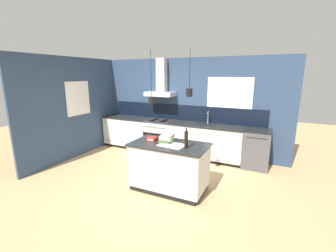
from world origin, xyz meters
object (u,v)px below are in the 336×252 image
Objects in this scene: bottle_on_island at (186,139)px; oven_range at (159,136)px; book_stack at (167,138)px; red_supply_box at (152,139)px; dishwasher at (256,149)px.

oven_range is at bearing 128.94° from bottle_on_island.
bottle_on_island is 1.00× the size of book_stack.
red_supply_box is at bearing -66.11° from oven_range.
oven_range is 2.52× the size of bottle_on_island.
book_stack is (-0.45, 0.17, -0.08)m from bottle_on_island.
red_supply_box reaches higher than oven_range.
red_supply_box is at bearing -171.77° from book_stack.
book_stack is (-1.49, -1.76, 0.53)m from dishwasher.
bottle_on_island is 0.48m from book_stack.
bottle_on_island is (-1.04, -1.93, 0.61)m from dishwasher.
bottle_on_island is 0.78m from red_supply_box.
dishwasher is 2.27m from bottle_on_island.
book_stack is (1.11, -1.76, 0.53)m from oven_range.
bottle_on_island reaches higher than book_stack.
red_supply_box is at bearing 170.82° from bottle_on_island.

